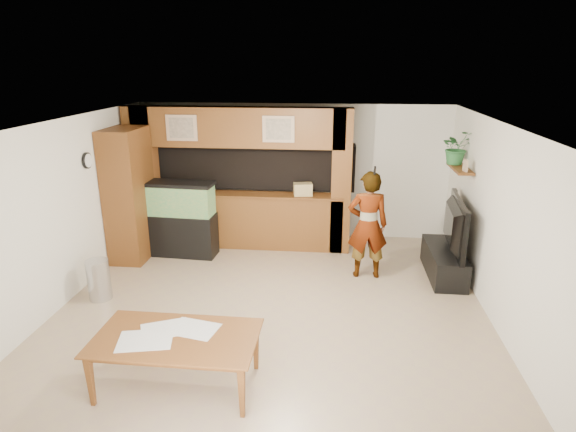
# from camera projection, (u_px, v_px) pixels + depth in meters

# --- Properties ---
(floor) EXTENTS (6.50, 6.50, 0.00)m
(floor) POSITION_uv_depth(u_px,v_px,m) (271.00, 312.00, 6.75)
(floor) COLOR tan
(floor) RESTS_ON ground
(ceiling) EXTENTS (6.50, 6.50, 0.00)m
(ceiling) POSITION_uv_depth(u_px,v_px,m) (268.00, 125.00, 5.94)
(ceiling) COLOR white
(ceiling) RESTS_ON wall_back
(wall_back) EXTENTS (6.00, 0.00, 6.00)m
(wall_back) POSITION_uv_depth(u_px,v_px,m) (292.00, 171.00, 9.42)
(wall_back) COLOR silver
(wall_back) RESTS_ON floor
(wall_left) EXTENTS (0.00, 6.50, 6.50)m
(wall_left) POSITION_uv_depth(u_px,v_px,m) (55.00, 218.00, 6.64)
(wall_left) COLOR silver
(wall_left) RESTS_ON floor
(wall_right) EXTENTS (0.00, 6.50, 6.50)m
(wall_right) POSITION_uv_depth(u_px,v_px,m) (505.00, 233.00, 6.05)
(wall_right) COLOR silver
(wall_right) RESTS_ON floor
(partition) EXTENTS (4.20, 0.99, 2.60)m
(partition) POSITION_uv_depth(u_px,v_px,m) (239.00, 177.00, 8.93)
(partition) COLOR brown
(partition) RESTS_ON floor
(wall_clock) EXTENTS (0.05, 0.25, 0.25)m
(wall_clock) POSITION_uv_depth(u_px,v_px,m) (87.00, 161.00, 7.39)
(wall_clock) COLOR black
(wall_clock) RESTS_ON wall_left
(wall_shelf) EXTENTS (0.25, 0.90, 0.04)m
(wall_shelf) POSITION_uv_depth(u_px,v_px,m) (460.00, 168.00, 7.79)
(wall_shelf) COLOR brown
(wall_shelf) RESTS_ON wall_right
(pantry_cabinet) EXTENTS (0.57, 0.94, 2.30)m
(pantry_cabinet) POSITION_uv_depth(u_px,v_px,m) (129.00, 195.00, 8.31)
(pantry_cabinet) COLOR brown
(pantry_cabinet) RESTS_ON floor
(trash_can) EXTENTS (0.33, 0.33, 0.61)m
(trash_can) POSITION_uv_depth(u_px,v_px,m) (99.00, 280.00, 7.05)
(trash_can) COLOR #B2B2B7
(trash_can) RESTS_ON floor
(aquarium) EXTENTS (1.22, 0.46, 1.35)m
(aquarium) POSITION_uv_depth(u_px,v_px,m) (181.00, 220.00, 8.57)
(aquarium) COLOR black
(aquarium) RESTS_ON floor
(tv_stand) EXTENTS (0.51, 1.39, 0.46)m
(tv_stand) POSITION_uv_depth(u_px,v_px,m) (444.00, 262.00, 7.84)
(tv_stand) COLOR black
(tv_stand) RESTS_ON floor
(television) EXTENTS (0.31, 1.46, 0.84)m
(television) POSITION_uv_depth(u_px,v_px,m) (448.00, 224.00, 7.64)
(television) COLOR black
(television) RESTS_ON tv_stand
(photo_frame) EXTENTS (0.05, 0.14, 0.18)m
(photo_frame) POSITION_uv_depth(u_px,v_px,m) (465.00, 166.00, 7.46)
(photo_frame) COLOR tan
(photo_frame) RESTS_ON wall_shelf
(potted_plant) EXTENTS (0.64, 0.60, 0.56)m
(potted_plant) POSITION_uv_depth(u_px,v_px,m) (457.00, 147.00, 7.93)
(potted_plant) COLOR #2A6A34
(potted_plant) RESTS_ON wall_shelf
(person) EXTENTS (0.67, 0.46, 1.75)m
(person) POSITION_uv_depth(u_px,v_px,m) (368.00, 225.00, 7.63)
(person) COLOR #8F714E
(person) RESTS_ON floor
(microphone) EXTENTS (0.03, 0.10, 0.15)m
(microphone) POSITION_uv_depth(u_px,v_px,m) (375.00, 171.00, 7.19)
(microphone) COLOR black
(microphone) RESTS_ON person
(dining_table) EXTENTS (1.73, 0.98, 0.61)m
(dining_table) POSITION_uv_depth(u_px,v_px,m) (177.00, 363.00, 5.10)
(dining_table) COLOR brown
(dining_table) RESTS_ON floor
(newspaper_a) EXTENTS (0.60, 0.54, 0.01)m
(newspaper_a) POSITION_uv_depth(u_px,v_px,m) (165.00, 329.00, 5.18)
(newspaper_a) COLOR silver
(newspaper_a) RESTS_ON dining_table
(newspaper_b) EXTENTS (0.62, 0.51, 0.01)m
(newspaper_b) POSITION_uv_depth(u_px,v_px,m) (145.00, 340.00, 4.97)
(newspaper_b) COLOR silver
(newspaper_b) RESTS_ON dining_table
(newspaper_c) EXTENTS (0.56, 0.46, 0.01)m
(newspaper_c) POSITION_uv_depth(u_px,v_px,m) (194.00, 329.00, 5.18)
(newspaper_c) COLOR silver
(newspaper_c) RESTS_ON dining_table
(counter_box) EXTENTS (0.36, 0.27, 0.22)m
(counter_box) POSITION_uv_depth(u_px,v_px,m) (303.00, 189.00, 8.68)
(counter_box) COLOR tan
(counter_box) RESTS_ON partition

